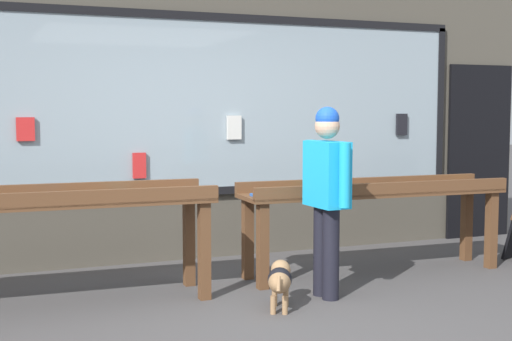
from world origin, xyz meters
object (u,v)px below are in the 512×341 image
display_table_right (374,199)px  small_dog (280,279)px  display_table_left (49,211)px  person_browsing (327,188)px

display_table_right → small_dog: (-1.32, -0.78, -0.48)m
display_table_left → display_table_right: 2.99m
person_browsing → small_dog: size_ratio=3.01×
display_table_left → small_dog: display_table_left is taller
display_table_right → person_browsing: bearing=-143.7°
display_table_left → display_table_right: (2.99, 0.00, -0.05)m
display_table_right → small_dog: bearing=-149.4°
person_browsing → display_table_right: bearing=-56.7°
display_table_right → person_browsing: (-0.83, -0.61, 0.20)m
display_table_right → person_browsing: person_browsing is taller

